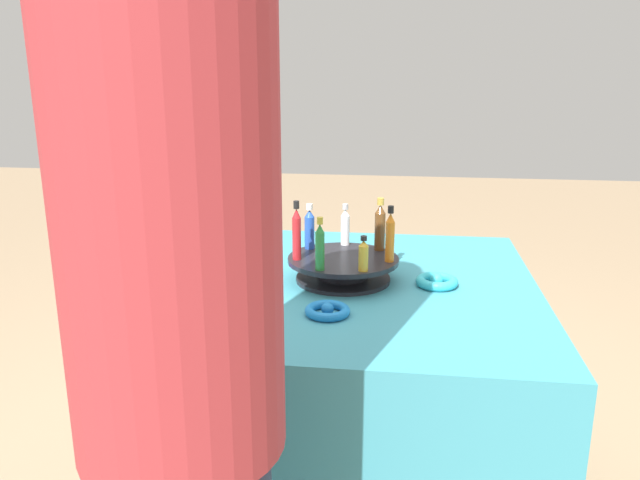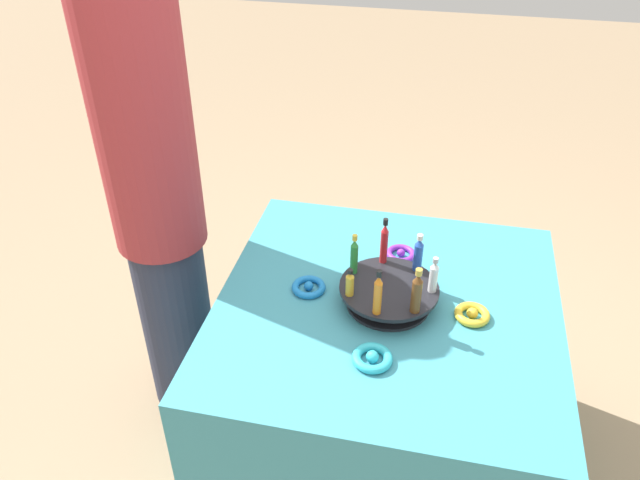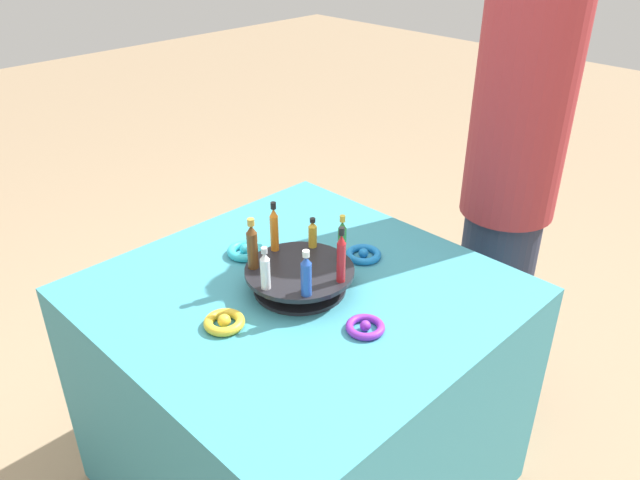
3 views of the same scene
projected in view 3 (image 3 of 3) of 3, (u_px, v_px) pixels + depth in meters
ground_plane at (303, 475)px, 2.00m from camera, size 12.00×12.00×0.00m
party_table at (302, 391)px, 1.82m from camera, size 0.99×0.99×0.72m
display_stand at (300, 278)px, 1.63m from camera, size 0.29×0.29×0.06m
bottle_clear at (265, 270)px, 1.51m from camera, size 0.02×0.02×0.11m
bottle_blue at (306, 275)px, 1.48m from camera, size 0.03×0.03×0.12m
bottle_red at (341, 257)px, 1.53m from camera, size 0.02×0.02×0.15m
bottle_green at (342, 240)px, 1.63m from camera, size 0.02×0.02×0.13m
bottle_gold at (313, 234)px, 1.70m from camera, size 0.02×0.02×0.09m
bottle_orange at (274, 228)px, 1.67m from camera, size 0.02×0.02×0.14m
bottle_brown at (252, 246)px, 1.59m from camera, size 0.03×0.03×0.14m
ribbon_bow_purple at (365, 327)px, 1.49m from camera, size 0.09×0.09×0.03m
ribbon_bow_blue at (363, 254)px, 1.78m from camera, size 0.10×0.10×0.03m
ribbon_bow_teal at (246, 251)px, 1.80m from camera, size 0.11×0.11×0.03m
ribbon_bow_gold at (224, 322)px, 1.50m from camera, size 0.10×0.10×0.03m
person_figure at (512, 169)px, 1.95m from camera, size 0.29×0.29×1.73m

